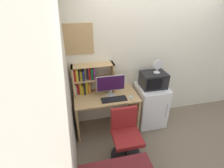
{
  "coord_description": "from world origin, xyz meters",
  "views": [
    {
      "loc": [
        -1.45,
        -2.87,
        2.44
      ],
      "look_at": [
        -0.87,
        -0.33,
        1.01
      ],
      "focal_mm": 27.38,
      "sensor_mm": 36.0,
      "label": 1
    }
  ],
  "objects_px": {
    "mini_fridge": "(150,105)",
    "desk_chair": "(126,138)",
    "computer_mouse": "(131,97)",
    "monitor": "(111,84)",
    "desk_fan": "(158,66)",
    "keyboard": "(114,99)",
    "wall_corkboard": "(75,40)",
    "microwave": "(153,80)",
    "hutch_bookshelf": "(88,78)"
  },
  "relations": [
    {
      "from": "monitor",
      "to": "computer_mouse",
      "type": "height_order",
      "value": "monitor"
    },
    {
      "from": "desk_chair",
      "to": "wall_corkboard",
      "type": "xyz_separation_m",
      "value": [
        -0.62,
        0.98,
        1.36
      ]
    },
    {
      "from": "microwave",
      "to": "computer_mouse",
      "type": "bearing_deg",
      "value": -163.06
    },
    {
      "from": "keyboard",
      "to": "wall_corkboard",
      "type": "relative_size",
      "value": 0.74
    },
    {
      "from": "mini_fridge",
      "to": "desk_chair",
      "type": "distance_m",
      "value": 0.99
    },
    {
      "from": "desk_fan",
      "to": "wall_corkboard",
      "type": "xyz_separation_m",
      "value": [
        -1.39,
        0.31,
        0.47
      ]
    },
    {
      "from": "monitor",
      "to": "mini_fridge",
      "type": "bearing_deg",
      "value": 0.33
    },
    {
      "from": "microwave",
      "to": "desk_chair",
      "type": "xyz_separation_m",
      "value": [
        -0.72,
        -0.68,
        -0.62
      ]
    },
    {
      "from": "keyboard",
      "to": "wall_corkboard",
      "type": "bearing_deg",
      "value": 141.48
    },
    {
      "from": "computer_mouse",
      "to": "desk_chair",
      "type": "relative_size",
      "value": 0.13
    },
    {
      "from": "monitor",
      "to": "keyboard",
      "type": "relative_size",
      "value": 1.14
    },
    {
      "from": "monitor",
      "to": "computer_mouse",
      "type": "distance_m",
      "value": 0.42
    },
    {
      "from": "desk_fan",
      "to": "monitor",
      "type": "bearing_deg",
      "value": -179.87
    },
    {
      "from": "microwave",
      "to": "desk_fan",
      "type": "relative_size",
      "value": 1.85
    },
    {
      "from": "mini_fridge",
      "to": "microwave",
      "type": "height_order",
      "value": "microwave"
    },
    {
      "from": "keyboard",
      "to": "computer_mouse",
      "type": "relative_size",
      "value": 4.07
    },
    {
      "from": "hutch_bookshelf",
      "to": "mini_fridge",
      "type": "xyz_separation_m",
      "value": [
        1.19,
        -0.22,
        -0.62
      ]
    },
    {
      "from": "keyboard",
      "to": "desk_fan",
      "type": "relative_size",
      "value": 1.82
    },
    {
      "from": "monitor",
      "to": "computer_mouse",
      "type": "bearing_deg",
      "value": -22.44
    },
    {
      "from": "keyboard",
      "to": "desk_chair",
      "type": "relative_size",
      "value": 0.52
    },
    {
      "from": "computer_mouse",
      "to": "mini_fridge",
      "type": "height_order",
      "value": "mini_fridge"
    },
    {
      "from": "computer_mouse",
      "to": "desk_fan",
      "type": "bearing_deg",
      "value": 14.92
    },
    {
      "from": "hutch_bookshelf",
      "to": "microwave",
      "type": "height_order",
      "value": "hutch_bookshelf"
    },
    {
      "from": "keyboard",
      "to": "computer_mouse",
      "type": "distance_m",
      "value": 0.3
    },
    {
      "from": "hutch_bookshelf",
      "to": "microwave",
      "type": "xyz_separation_m",
      "value": [
        1.19,
        -0.22,
        -0.06
      ]
    },
    {
      "from": "keyboard",
      "to": "mini_fridge",
      "type": "height_order",
      "value": "mini_fridge"
    },
    {
      "from": "desk_chair",
      "to": "monitor",
      "type": "bearing_deg",
      "value": 97.87
    },
    {
      "from": "keyboard",
      "to": "computer_mouse",
      "type": "xyz_separation_m",
      "value": [
        0.3,
        -0.0,
        0.01
      ]
    },
    {
      "from": "computer_mouse",
      "to": "monitor",
      "type": "bearing_deg",
      "value": 157.56
    },
    {
      "from": "monitor",
      "to": "desk_fan",
      "type": "height_order",
      "value": "desk_fan"
    },
    {
      "from": "wall_corkboard",
      "to": "monitor",
      "type": "bearing_deg",
      "value": -30.4
    },
    {
      "from": "desk_fan",
      "to": "microwave",
      "type": "bearing_deg",
      "value": 173.09
    },
    {
      "from": "keyboard",
      "to": "desk_fan",
      "type": "height_order",
      "value": "desk_fan"
    },
    {
      "from": "wall_corkboard",
      "to": "hutch_bookshelf",
      "type": "bearing_deg",
      "value": -30.25
    },
    {
      "from": "desk_chair",
      "to": "wall_corkboard",
      "type": "height_order",
      "value": "wall_corkboard"
    },
    {
      "from": "hutch_bookshelf",
      "to": "desk_fan",
      "type": "height_order",
      "value": "desk_fan"
    },
    {
      "from": "mini_fridge",
      "to": "microwave",
      "type": "relative_size",
      "value": 1.88
    },
    {
      "from": "hutch_bookshelf",
      "to": "wall_corkboard",
      "type": "distance_m",
      "value": 0.71
    },
    {
      "from": "keyboard",
      "to": "microwave",
      "type": "bearing_deg",
      "value": 10.25
    },
    {
      "from": "desk_fan",
      "to": "desk_chair",
      "type": "bearing_deg",
      "value": -138.49
    },
    {
      "from": "desk_fan",
      "to": "desk_chair",
      "type": "height_order",
      "value": "desk_fan"
    },
    {
      "from": "hutch_bookshelf",
      "to": "desk_chair",
      "type": "relative_size",
      "value": 0.87
    },
    {
      "from": "keyboard",
      "to": "hutch_bookshelf",
      "type": "bearing_deg",
      "value": 138.86
    },
    {
      "from": "computer_mouse",
      "to": "microwave",
      "type": "bearing_deg",
      "value": 16.94
    },
    {
      "from": "hutch_bookshelf",
      "to": "desk_fan",
      "type": "relative_size",
      "value": 3.05
    },
    {
      "from": "desk_chair",
      "to": "hutch_bookshelf",
      "type": "bearing_deg",
      "value": 117.79
    },
    {
      "from": "hutch_bookshelf",
      "to": "keyboard",
      "type": "bearing_deg",
      "value": -41.14
    },
    {
      "from": "computer_mouse",
      "to": "mini_fridge",
      "type": "bearing_deg",
      "value": 16.61
    },
    {
      "from": "microwave",
      "to": "wall_corkboard",
      "type": "bearing_deg",
      "value": 167.26
    },
    {
      "from": "hutch_bookshelf",
      "to": "monitor",
      "type": "xyz_separation_m",
      "value": [
        0.38,
        -0.22,
        -0.05
      ]
    }
  ]
}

